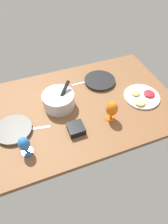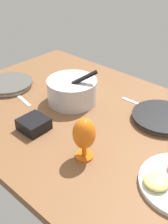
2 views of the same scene
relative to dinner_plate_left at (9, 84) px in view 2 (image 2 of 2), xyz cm
name	(u,v)px [view 2 (image 2 of 2)]	position (x,y,z in cm)	size (l,w,h in cm)	color
ground_plane	(91,121)	(56.28, 8.08, -3.57)	(160.00, 104.00, 4.00)	brown
dinner_plate_left	(9,84)	(0.00, 0.00, 0.00)	(27.58, 27.58, 3.02)	silver
dinner_plate_right	(162,117)	(82.76, 29.43, -0.07)	(28.74, 28.74, 2.89)	#4C4C51
mixing_bowl	(72,90)	(38.88, 13.16, 5.14)	(25.95, 25.95, 18.93)	silver
hurricane_glass_orange	(84,135)	(72.75, -14.54, 9.28)	(9.04, 9.04, 18.03)	orange
square_bowl_black	(34,124)	(43.48, -16.31, 1.45)	(11.88, 11.88, 5.43)	black
fork_by_left_plate	(22,99)	(17.55, -3.86, -1.27)	(18.00, 1.80, 0.60)	silver
fork_by_right_plate	(137,103)	(65.49, 34.01, -1.27)	(18.00, 1.80, 0.60)	silver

